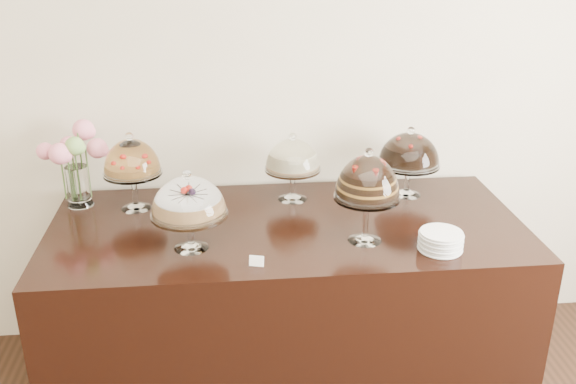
{
  "coord_description": "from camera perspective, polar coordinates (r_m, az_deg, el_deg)",
  "views": [
    {
      "loc": [
        -0.45,
        -0.24,
        2.19
      ],
      "look_at": [
        -0.18,
        2.4,
        1.08
      ],
      "focal_mm": 40.0,
      "sensor_mm": 36.0,
      "label": 1
    }
  ],
  "objects": [
    {
      "name": "display_counter",
      "position": [
        3.21,
        -0.09,
        -10.07
      ],
      "size": [
        2.2,
        1.0,
        0.9
      ],
      "primitive_type": "cube",
      "color": "black",
      "rests_on": "ground"
    },
    {
      "name": "wall_back",
      "position": [
        3.34,
        2.08,
        10.79
      ],
      "size": [
        5.0,
        0.04,
        3.0
      ],
      "primitive_type": "cube",
      "color": "beige",
      "rests_on": "ground"
    },
    {
      "name": "cake_stand_fruit_tart",
      "position": [
        3.15,
        -13.73,
        2.73
      ],
      "size": [
        0.28,
        0.28,
        0.39
      ],
      "color": "white",
      "rests_on": "display_counter"
    },
    {
      "name": "cake_stand_choco_layer",
      "position": [
        2.74,
        7.09,
        0.98
      ],
      "size": [
        0.29,
        0.29,
        0.43
      ],
      "color": "white",
      "rests_on": "display_counter"
    },
    {
      "name": "plate_stack",
      "position": [
        2.82,
        13.42,
        -4.25
      ],
      "size": [
        0.19,
        0.19,
        0.08
      ],
      "color": "silver",
      "rests_on": "display_counter"
    },
    {
      "name": "cake_stand_dark_choco",
      "position": [
        3.29,
        10.74,
        3.51
      ],
      "size": [
        0.32,
        0.32,
        0.36
      ],
      "color": "white",
      "rests_on": "display_counter"
    },
    {
      "name": "cake_stand_cheesecake",
      "position": [
        3.18,
        0.41,
        3.04
      ],
      "size": [
        0.28,
        0.28,
        0.35
      ],
      "color": "white",
      "rests_on": "display_counter"
    },
    {
      "name": "price_card_left",
      "position": [
        2.63,
        -2.82,
        -6.15
      ],
      "size": [
        0.06,
        0.03,
        0.04
      ],
      "primitive_type": "cube",
      "rotation": [
        -0.21,
        0.0,
        -0.26
      ],
      "color": "white",
      "rests_on": "display_counter"
    },
    {
      "name": "flower_vase",
      "position": [
        3.27,
        -18.38,
        2.86
      ],
      "size": [
        0.32,
        0.28,
        0.41
      ],
      "color": "white",
      "rests_on": "display_counter"
    },
    {
      "name": "cake_stand_sugar_sponge",
      "position": [
        2.71,
        -8.84,
        -0.72
      ],
      "size": [
        0.33,
        0.33,
        0.36
      ],
      "color": "white",
      "rests_on": "display_counter"
    }
  ]
}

